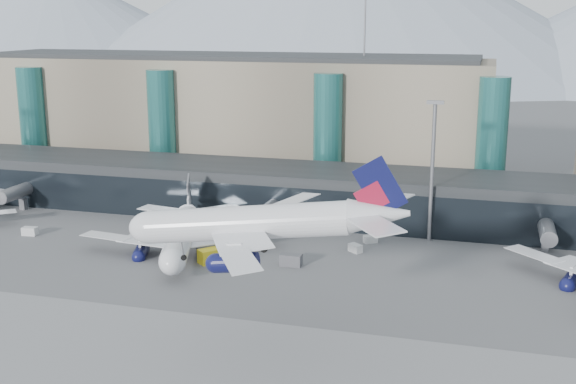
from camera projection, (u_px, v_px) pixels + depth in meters
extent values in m
plane|color=#515154|center=(166.00, 327.00, 94.94)|extent=(900.00, 900.00, 0.00)
cube|color=slate|center=(109.00, 381.00, 80.89)|extent=(400.00, 40.00, 0.04)
cube|color=black|center=(286.00, 191.00, 148.04)|extent=(170.00, 18.00, 10.00)
cube|color=black|center=(274.00, 207.00, 139.95)|extent=(170.00, 0.40, 8.00)
cylinder|color=slate|center=(22.00, 190.00, 152.38)|extent=(2.80, 14.00, 2.80)
cube|color=slate|center=(23.00, 204.00, 153.09)|extent=(1.20, 1.20, 2.40)
cylinder|color=slate|center=(271.00, 208.00, 137.93)|extent=(2.80, 14.00, 2.80)
cube|color=slate|center=(271.00, 223.00, 138.64)|extent=(1.20, 1.20, 2.40)
cylinder|color=slate|center=(546.00, 228.00, 124.80)|extent=(2.80, 14.00, 2.80)
cube|color=slate|center=(545.00, 245.00, 125.50)|extent=(1.20, 1.20, 2.40)
cube|color=gray|center=(226.00, 118.00, 182.20)|extent=(130.00, 30.00, 30.00)
cube|color=black|center=(224.00, 56.00, 178.56)|extent=(123.50, 28.00, 1.00)
cylinder|color=#256866|center=(33.00, 124.00, 179.29)|extent=(6.40, 6.40, 28.00)
cylinder|color=#256866|center=(162.00, 130.00, 170.09)|extent=(6.40, 6.40, 28.00)
cylinder|color=#256866|center=(328.00, 137.00, 159.58)|extent=(6.40, 6.40, 28.00)
cylinder|color=#256866|center=(491.00, 144.00, 150.39)|extent=(6.40, 6.40, 28.00)
cylinder|color=slate|center=(365.00, 25.00, 167.60)|extent=(0.40, 0.40, 16.00)
cone|color=gray|center=(57.00, 21.00, 510.04)|extent=(320.00, 320.00, 75.00)
cylinder|color=slate|center=(432.00, 174.00, 129.04)|extent=(0.70, 0.70, 25.00)
cube|color=slate|center=(435.00, 102.00, 126.03)|extent=(3.00, 1.20, 0.60)
cylinder|color=silver|center=(263.00, 212.00, 82.83)|extent=(24.12, 5.30, 3.97)
ellipsoid|color=silver|center=(165.00, 206.00, 85.35)|extent=(5.77, 4.27, 3.97)
cone|color=silver|center=(398.00, 218.00, 79.55)|extent=(7.05, 4.34, 3.97)
cube|color=silver|center=(259.00, 240.00, 74.51)|extent=(13.20, 17.82, 0.20)
cylinder|color=#0E103E|center=(251.00, 251.00, 77.22)|extent=(4.90, 2.45, 2.18)
cube|color=silver|center=(395.00, 228.00, 74.96)|extent=(7.53, 9.38, 0.16)
cube|color=silver|center=(293.00, 200.00, 90.74)|extent=(11.75, 18.03, 0.20)
cylinder|color=#0E103E|center=(279.00, 219.00, 89.55)|extent=(4.90, 2.45, 2.18)
cube|color=silver|center=(401.00, 205.00, 84.05)|extent=(6.83, 9.51, 0.16)
cube|color=#0E103E|center=(402.00, 190.00, 78.73)|extent=(5.93, 0.57, 6.98)
cube|color=maroon|center=(392.00, 200.00, 79.23)|extent=(3.97, 0.50, 3.82)
cylinder|color=slate|center=(195.00, 229.00, 85.20)|extent=(0.16, 0.16, 3.17)
cylinder|color=black|center=(195.00, 240.00, 85.52)|extent=(0.72, 0.29, 0.70)
cylinder|color=black|center=(267.00, 251.00, 81.29)|extent=(0.92, 0.40, 0.91)
cylinder|color=black|center=(277.00, 239.00, 85.81)|extent=(0.92, 0.40, 0.91)
cylinder|color=silver|center=(182.00, 225.00, 124.80)|extent=(12.01, 25.65, 4.24)
ellipsoid|color=silver|center=(174.00, 248.00, 112.37)|extent=(5.88, 6.97, 4.24)
cone|color=silver|center=(190.00, 201.00, 140.73)|extent=(6.31, 8.27, 4.24)
cube|color=silver|center=(235.00, 226.00, 127.12)|extent=(17.59, 17.04, 0.21)
cylinder|color=#0E103E|center=(223.00, 240.00, 126.12)|extent=(3.81, 5.59, 2.33)
cube|color=silver|center=(217.00, 199.00, 140.89)|extent=(9.22, 9.39, 0.17)
cube|color=silver|center=(131.00, 227.00, 126.35)|extent=(18.90, 8.35, 0.21)
cylinder|color=#0E103E|center=(143.00, 241.00, 125.53)|extent=(3.81, 5.59, 2.33)
cube|color=silver|center=(164.00, 200.00, 140.46)|extent=(9.99, 5.23, 0.17)
cube|color=slate|center=(190.00, 183.00, 140.29)|extent=(2.22, 6.10, 7.47)
cube|color=silver|center=(190.00, 191.00, 139.52)|extent=(1.60, 4.12, 4.08)
cylinder|color=slate|center=(177.00, 257.00, 116.74)|extent=(0.17, 0.17, 3.39)
cylinder|color=black|center=(177.00, 266.00, 117.09)|extent=(0.49, 0.80, 0.75)
cylinder|color=black|center=(198.00, 246.00, 126.97)|extent=(0.66, 1.04, 0.97)
cylinder|color=black|center=(169.00, 247.00, 126.75)|extent=(0.66, 1.04, 0.97)
cube|color=silver|center=(564.00, 249.00, 113.77)|extent=(18.54, 17.85, 0.22)
cylinder|color=#0E103E|center=(576.00, 268.00, 111.82)|extent=(3.98, 5.87, 2.45)
cube|color=#BDBDBD|center=(30.00, 231.00, 135.09)|extent=(2.86, 1.78, 1.54)
cube|color=yellow|center=(206.00, 227.00, 137.57)|extent=(2.53, 3.28, 1.67)
cube|color=#4C4B50|center=(291.00, 260.00, 118.38)|extent=(3.54, 1.88, 1.96)
cube|color=#BDBDBD|center=(370.00, 239.00, 130.55)|extent=(2.74, 2.44, 1.39)
cube|color=#BDBDBD|center=(355.00, 248.00, 125.31)|extent=(2.77, 2.63, 1.41)
cube|color=yellow|center=(212.00, 256.00, 119.94)|extent=(4.48, 4.71, 2.36)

